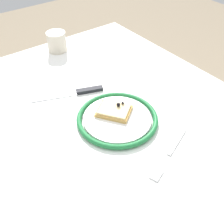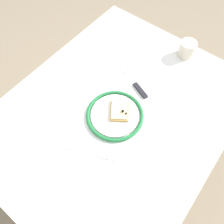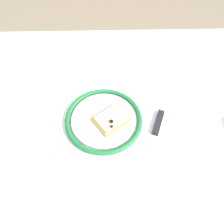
{
  "view_description": "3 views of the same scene",
  "coord_description": "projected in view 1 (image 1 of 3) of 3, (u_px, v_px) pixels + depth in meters",
  "views": [
    {
      "loc": [
        -0.49,
        0.35,
        1.3
      ],
      "look_at": [
        -0.0,
        -0.01,
        0.76
      ],
      "focal_mm": 43.37,
      "sensor_mm": 36.0,
      "label": 1
    },
    {
      "loc": [
        -0.38,
        -0.28,
        1.57
      ],
      "look_at": [
        -0.02,
        0.0,
        0.76
      ],
      "focal_mm": 35.92,
      "sensor_mm": 36.0,
      "label": 2
    },
    {
      "loc": [
        -0.01,
        -0.41,
        1.38
      ],
      "look_at": [
        0.0,
        0.01,
        0.76
      ],
      "focal_mm": 38.44,
      "sensor_mm": 36.0,
      "label": 3
    }
  ],
  "objects": [
    {
      "name": "plate",
      "position": [
        117.0,
        118.0,
        0.8
      ],
      "size": [
        0.24,
        0.24,
        0.02
      ],
      "color": "white",
      "rests_on": "dining_table"
    },
    {
      "name": "knife",
      "position": [
        80.0,
        92.0,
        0.9
      ],
      "size": [
        0.1,
        0.23,
        0.01
      ],
      "color": "silver",
      "rests_on": "dining_table"
    },
    {
      "name": "cup",
      "position": [
        57.0,
        42.0,
        1.1
      ],
      "size": [
        0.08,
        0.08,
        0.08
      ],
      "primitive_type": "cylinder",
      "color": "beige",
      "rests_on": "dining_table"
    },
    {
      "name": "fork",
      "position": [
        170.0,
        153.0,
        0.71
      ],
      "size": [
        0.09,
        0.19,
        0.0
      ],
      "color": "silver",
      "rests_on": "dining_table"
    },
    {
      "name": "dining_table",
      "position": [
        109.0,
        138.0,
        0.87
      ],
      "size": [
        1.09,
        0.87,
        0.74
      ],
      "color": "white",
      "rests_on": "ground_plane"
    },
    {
      "name": "pizza_slice_near",
      "position": [
        114.0,
        110.0,
        0.81
      ],
      "size": [
        0.12,
        0.12,
        0.03
      ],
      "color": "tan",
      "rests_on": "plate"
    }
  ]
}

